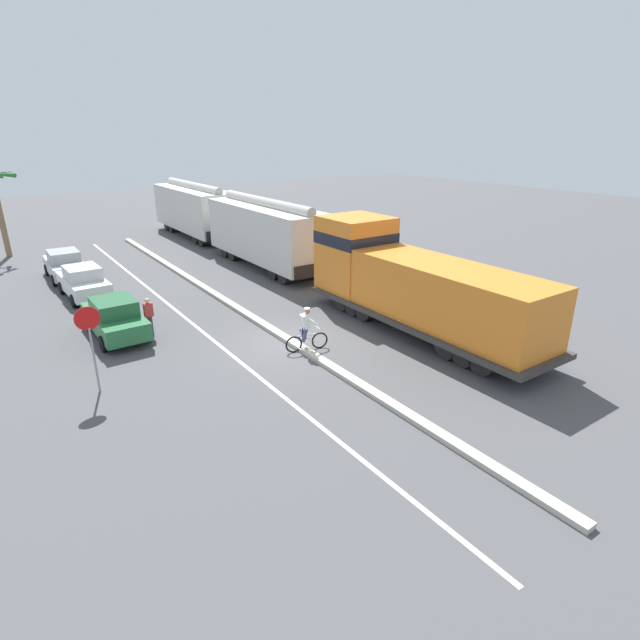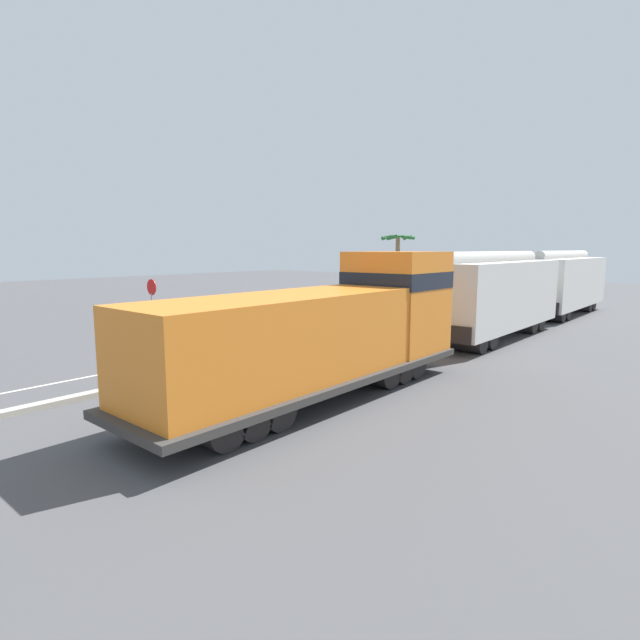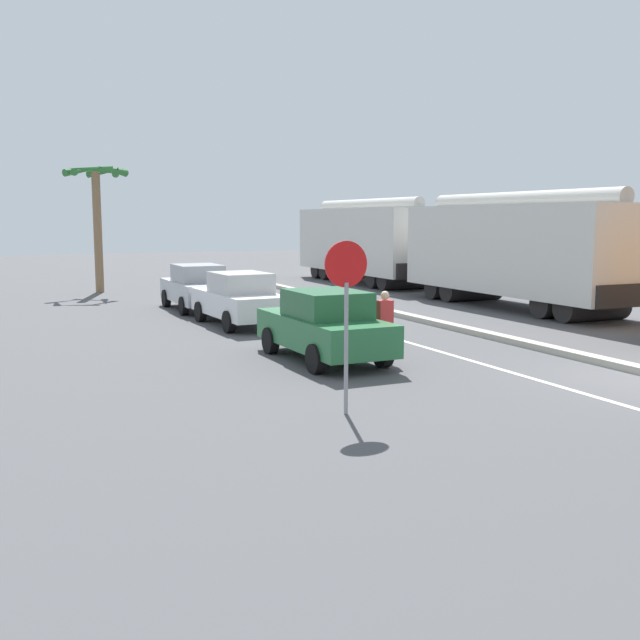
{
  "view_description": "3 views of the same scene",
  "coord_description": "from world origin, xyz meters",
  "views": [
    {
      "loc": [
        -9.31,
        -15.49,
        7.86
      ],
      "look_at": [
        0.93,
        -0.65,
        1.01
      ],
      "focal_mm": 28.0,
      "sensor_mm": 36.0,
      "label": 1
    },
    {
      "loc": [
        14.25,
        -12.37,
        4.29
      ],
      "look_at": [
        1.81,
        2.11,
        1.56
      ],
      "focal_mm": 28.0,
      "sensor_mm": 36.0,
      "label": 2
    },
    {
      "loc": [
        -12.46,
        -10.67,
        3.25
      ],
      "look_at": [
        -4.95,
        6.05,
        0.74
      ],
      "focal_mm": 42.0,
      "sensor_mm": 36.0,
      "label": 3
    }
  ],
  "objects": [
    {
      "name": "parked_car_green",
      "position": [
        -5.44,
        4.71,
        0.82
      ],
      "size": [
        1.89,
        4.23,
        1.62
      ],
      "color": "#286B3D",
      "rests_on": "ground"
    },
    {
      "name": "hopper_car_lead",
      "position": [
        5.05,
        11.01,
        2.08
      ],
      "size": [
        2.9,
        10.6,
        4.18
      ],
      "color": "silver",
      "rests_on": "ground"
    },
    {
      "name": "hopper_car_middle",
      "position": [
        5.05,
        22.61,
        2.08
      ],
      "size": [
        2.9,
        10.6,
        4.18
      ],
      "color": "silver",
      "rests_on": "ground"
    },
    {
      "name": "pedestrian_by_cars",
      "position": [
        -4.29,
        3.97,
        0.85
      ],
      "size": [
        0.34,
        0.22,
        1.62
      ],
      "color": "#33333D",
      "rests_on": "ground"
    },
    {
      "name": "parked_car_silver",
      "position": [
        -5.62,
        15.21,
        0.82
      ],
      "size": [
        1.84,
        4.2,
        1.62
      ],
      "color": "#B7BABF",
      "rests_on": "ground"
    },
    {
      "name": "palm_tree_near",
      "position": [
        -7.83,
        23.19,
        4.27
      ],
      "size": [
        2.74,
        2.8,
        5.58
      ],
      "color": "#846647",
      "rests_on": "ground"
    },
    {
      "name": "lane_stripe",
      "position": [
        -2.4,
        6.0,
        0.0
      ],
      "size": [
        0.14,
        36.0,
        0.01
      ],
      "primitive_type": "cube",
      "color": "silver",
      "rests_on": "ground"
    },
    {
      "name": "median_curb",
      "position": [
        0.0,
        6.0,
        0.08
      ],
      "size": [
        0.36,
        36.0,
        0.16
      ],
      "primitive_type": "cube",
      "color": "#B2AD9E",
      "rests_on": "ground"
    },
    {
      "name": "stop_sign",
      "position": [
        -7.09,
        0.26,
        2.02
      ],
      "size": [
        0.76,
        0.08,
        2.88
      ],
      "color": "gray",
      "rests_on": "ground"
    },
    {
      "name": "parked_car_white",
      "position": [
        -5.46,
        10.89,
        0.82
      ],
      "size": [
        1.99,
        4.28,
        1.62
      ],
      "color": "silver",
      "rests_on": "ground"
    }
  ]
}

